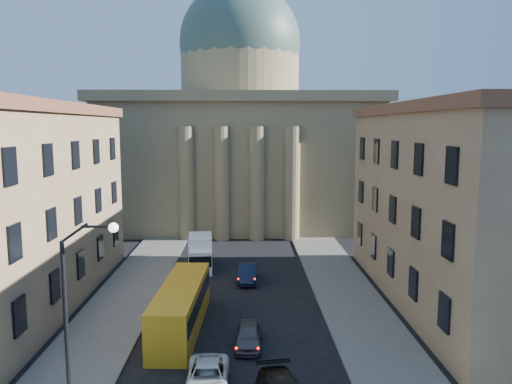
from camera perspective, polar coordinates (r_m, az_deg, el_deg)
The scene contains 11 objects.
sidewalk_left at distance 35.47m, azimuth -16.60°, elevation -14.22°, with size 5.00×60.00×0.15m, color #5B5953.
sidewalk_right at distance 35.18m, azimuth 12.14°, elevation -14.26°, with size 5.00×60.00×0.15m, color #5B5953.
church at distance 69.21m, azimuth -1.81°, elevation 6.59°, with size 68.02×28.76×36.60m.
building_left at distance 40.23m, azimuth -27.25°, elevation -1.32°, with size 11.60×26.60×14.70m.
building_right at distance 39.71m, azimuth 23.10°, elevation -1.19°, with size 11.60×26.60×14.70m.
street_lamp at distance 24.29m, azimuth -19.82°, elevation -11.55°, with size 2.62×0.44×8.83m.
car_left_mid at distance 26.54m, azimuth -5.59°, elevation -20.36°, with size 2.12×4.59×1.28m, color white.
car_right_far at distance 30.90m, azimuth -0.87°, elevation -16.09°, with size 1.55×3.84×1.31m, color #4C4C51.
car_right_distant at distance 42.59m, azimuth -1.00°, elevation -9.28°, with size 1.51×4.32×1.42m, color black.
city_bus at distance 33.16m, azimuth -8.55°, elevation -12.73°, with size 2.91×10.66×2.98m.
box_truck at distance 46.53m, azimuth -6.37°, elevation -7.01°, with size 2.51×5.46×2.92m.
Camera 1 is at (0.61, -13.73, 13.06)m, focal length 35.00 mm.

